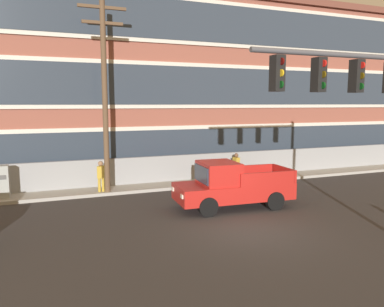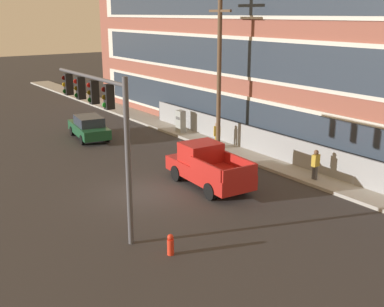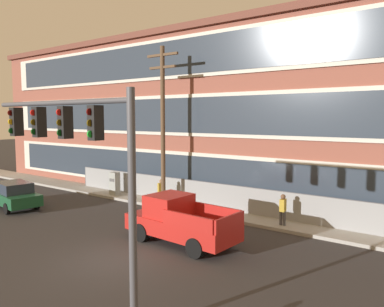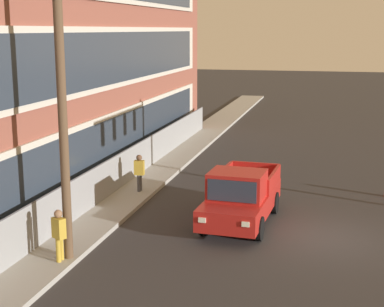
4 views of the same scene
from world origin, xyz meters
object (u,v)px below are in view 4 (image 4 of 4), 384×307
object	(u,v)px
pickup_truck_red	(241,198)
pedestrian_by_fence	(59,234)
pedestrian_near_cabinet	(139,172)
utility_pole_near_corner	(61,86)

from	to	relation	value
pickup_truck_red	pedestrian_by_fence	world-z (taller)	pickup_truck_red
pickup_truck_red	pedestrian_near_cabinet	bearing A→B (deg)	59.58
utility_pole_near_corner	pedestrian_by_fence	distance (m)	4.20
utility_pole_near_corner	pedestrian_near_cabinet	distance (m)	8.47
pedestrian_near_cabinet	pedestrian_by_fence	world-z (taller)	same
pickup_truck_red	pedestrian_by_fence	distance (m)	6.62
pickup_truck_red	pedestrian_by_fence	xyz separation A→B (m)	(-4.91, 4.44, 0.02)
pickup_truck_red	pedestrian_near_cabinet	distance (m)	5.38
utility_pole_near_corner	pedestrian_by_fence	xyz separation A→B (m)	(-0.29, 0.14, -4.19)
pickup_truck_red	utility_pole_near_corner	world-z (taller)	utility_pole_near_corner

